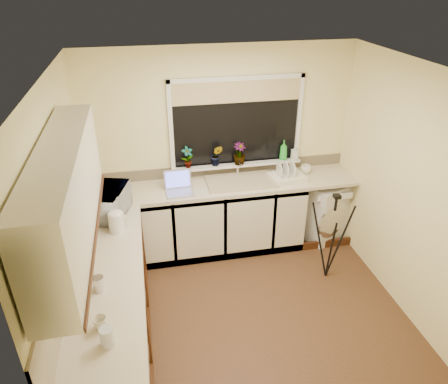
% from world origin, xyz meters
% --- Properties ---
extents(floor, '(3.20, 3.20, 0.00)m').
position_xyz_m(floor, '(0.00, 0.00, 0.00)').
color(floor, brown).
rests_on(floor, ground).
extents(ceiling, '(3.20, 3.20, 0.00)m').
position_xyz_m(ceiling, '(0.00, 0.00, 2.45)').
color(ceiling, white).
rests_on(ceiling, ground).
extents(wall_back, '(3.20, 0.00, 3.20)m').
position_xyz_m(wall_back, '(0.00, 1.50, 1.23)').
color(wall_back, '#FFF1AA').
rests_on(wall_back, ground).
extents(wall_front, '(3.20, 0.00, 3.20)m').
position_xyz_m(wall_front, '(0.00, -1.50, 1.23)').
color(wall_front, '#FFF1AA').
rests_on(wall_front, ground).
extents(wall_left, '(0.00, 3.00, 3.00)m').
position_xyz_m(wall_left, '(-1.60, 0.00, 1.23)').
color(wall_left, '#FFF1AA').
rests_on(wall_left, ground).
extents(wall_right, '(0.00, 3.00, 3.00)m').
position_xyz_m(wall_right, '(1.60, 0.00, 1.23)').
color(wall_right, '#FFF1AA').
rests_on(wall_right, ground).
extents(base_cabinet_back, '(2.55, 0.60, 0.86)m').
position_xyz_m(base_cabinet_back, '(-0.33, 1.20, 0.43)').
color(base_cabinet_back, silver).
rests_on(base_cabinet_back, floor).
extents(base_cabinet_left, '(0.54, 2.40, 0.86)m').
position_xyz_m(base_cabinet_left, '(-1.30, -0.30, 0.43)').
color(base_cabinet_left, silver).
rests_on(base_cabinet_left, floor).
extents(worktop_back, '(3.20, 0.60, 0.04)m').
position_xyz_m(worktop_back, '(0.00, 1.20, 0.88)').
color(worktop_back, beige).
rests_on(worktop_back, base_cabinet_back).
extents(worktop_left, '(0.60, 2.40, 0.04)m').
position_xyz_m(worktop_left, '(-1.30, -0.30, 0.88)').
color(worktop_left, beige).
rests_on(worktop_left, base_cabinet_left).
extents(upper_cabinet, '(0.28, 1.90, 0.70)m').
position_xyz_m(upper_cabinet, '(-1.44, -0.45, 1.80)').
color(upper_cabinet, silver).
rests_on(upper_cabinet, wall_left).
extents(splashback_left, '(0.02, 2.40, 0.45)m').
position_xyz_m(splashback_left, '(-1.59, -0.30, 1.12)').
color(splashback_left, beige).
rests_on(splashback_left, wall_left).
extents(splashback_back, '(3.20, 0.02, 0.14)m').
position_xyz_m(splashback_back, '(0.00, 1.49, 0.97)').
color(splashback_back, beige).
rests_on(splashback_back, wall_back).
extents(window_glass, '(1.50, 0.02, 1.00)m').
position_xyz_m(window_glass, '(0.20, 1.49, 1.55)').
color(window_glass, black).
rests_on(window_glass, wall_back).
extents(window_blind, '(1.50, 0.02, 0.25)m').
position_xyz_m(window_blind, '(0.20, 1.46, 1.92)').
color(window_blind, tan).
rests_on(window_blind, wall_back).
extents(windowsill, '(1.60, 0.14, 0.03)m').
position_xyz_m(windowsill, '(0.20, 1.43, 1.04)').
color(windowsill, white).
rests_on(windowsill, wall_back).
extents(sink, '(0.82, 0.46, 0.03)m').
position_xyz_m(sink, '(0.20, 1.20, 0.91)').
color(sink, tan).
rests_on(sink, worktop_back).
extents(faucet, '(0.03, 0.03, 0.24)m').
position_xyz_m(faucet, '(0.20, 1.38, 1.02)').
color(faucet, silver).
rests_on(faucet, worktop_back).
extents(washing_machine, '(0.72, 0.71, 0.78)m').
position_xyz_m(washing_machine, '(1.32, 1.22, 0.39)').
color(washing_machine, silver).
rests_on(washing_machine, floor).
extents(laptop, '(0.32, 0.30, 0.23)m').
position_xyz_m(laptop, '(-0.55, 1.13, 0.96)').
color(laptop, '#A5A5AD').
rests_on(laptop, worktop_back).
extents(kettle, '(0.15, 0.15, 0.20)m').
position_xyz_m(kettle, '(-1.23, 0.43, 1.00)').
color(kettle, white).
rests_on(kettle, worktop_left).
extents(dish_rack, '(0.46, 0.37, 0.06)m').
position_xyz_m(dish_rack, '(0.76, 1.16, 0.93)').
color(dish_rack, white).
rests_on(dish_rack, worktop_back).
extents(tripod, '(0.60, 0.60, 1.08)m').
position_xyz_m(tripod, '(1.04, 0.39, 0.54)').
color(tripod, black).
rests_on(tripod, floor).
extents(glass_jug, '(0.10, 0.10, 0.14)m').
position_xyz_m(glass_jug, '(-1.26, -0.98, 0.97)').
color(glass_jug, silver).
rests_on(glass_jug, worktop_left).
extents(steel_jar, '(0.09, 0.09, 0.12)m').
position_xyz_m(steel_jar, '(-1.35, -0.41, 0.96)').
color(steel_jar, silver).
rests_on(steel_jar, worktop_left).
extents(microwave, '(0.49, 0.61, 0.29)m').
position_xyz_m(microwave, '(-1.32, 0.76, 1.05)').
color(microwave, white).
rests_on(microwave, worktop_left).
extents(plant_a, '(0.17, 0.14, 0.27)m').
position_xyz_m(plant_a, '(-0.40, 1.42, 1.18)').
color(plant_a, '#999999').
rests_on(plant_a, windowsill).
extents(plant_b, '(0.17, 0.15, 0.26)m').
position_xyz_m(plant_b, '(-0.05, 1.42, 1.18)').
color(plant_b, '#999999').
rests_on(plant_b, windowsill).
extents(plant_c, '(0.19, 0.19, 0.27)m').
position_xyz_m(plant_c, '(0.22, 1.40, 1.19)').
color(plant_c, '#999999').
rests_on(plant_c, windowsill).
extents(soap_bottle_green, '(0.12, 0.12, 0.25)m').
position_xyz_m(soap_bottle_green, '(0.79, 1.43, 1.17)').
color(soap_bottle_green, green).
rests_on(soap_bottle_green, windowsill).
extents(soap_bottle_clear, '(0.10, 0.10, 0.18)m').
position_xyz_m(soap_bottle_clear, '(0.93, 1.40, 1.14)').
color(soap_bottle_clear, '#999999').
rests_on(soap_bottle_clear, windowsill).
extents(cup_back, '(0.13, 0.13, 0.10)m').
position_xyz_m(cup_back, '(1.05, 1.29, 0.95)').
color(cup_back, white).
rests_on(cup_back, worktop_back).
extents(cup_left, '(0.13, 0.13, 0.10)m').
position_xyz_m(cup_left, '(-1.32, -0.82, 0.95)').
color(cup_left, beige).
rests_on(cup_left, worktop_left).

